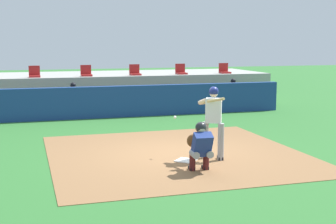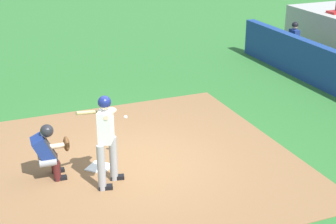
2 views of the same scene
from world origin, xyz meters
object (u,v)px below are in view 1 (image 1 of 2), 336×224
object	(u,v)px
stadium_seat_3	(135,72)
stadium_seat_4	(181,71)
stadium_seat_1	(34,74)
home_plate	(186,160)
stadium_seat_2	(86,73)
catcher_crouched	(200,145)
dugout_player_2	(234,93)
dugout_player_1	(74,99)
stadium_seat_5	(224,70)
batter_at_plate	(213,118)

from	to	relation	value
stadium_seat_3	stadium_seat_4	bearing A→B (deg)	0.00
stadium_seat_1	home_plate	bearing A→B (deg)	-72.29
home_plate	stadium_seat_2	distance (m)	10.35
catcher_crouched	stadium_seat_1	world-z (taller)	stadium_seat_1
dugout_player_2	stadium_seat_3	distance (m)	4.50
dugout_player_1	stadium_seat_5	xyz separation A→B (m)	(7.26, 2.03, 0.86)
stadium_seat_4	stadium_seat_3	bearing A→B (deg)	180.00
dugout_player_1	stadium_seat_4	bearing A→B (deg)	21.76
stadium_seat_3	stadium_seat_5	bearing A→B (deg)	0.00
batter_at_plate	stadium_seat_2	world-z (taller)	stadium_seat_2
stadium_seat_1	stadium_seat_3	size ratio (longest dim) A/B	1.00
stadium_seat_2	stadium_seat_4	xyz separation A→B (m)	(4.33, 0.00, 0.00)
home_plate	catcher_crouched	world-z (taller)	catcher_crouched
home_plate	dugout_player_1	bearing A→B (deg)	102.77
catcher_crouched	stadium_seat_2	size ratio (longest dim) A/B	4.06
dugout_player_1	stadium_seat_4	distance (m)	5.55
stadium_seat_2	stadium_seat_3	xyz separation A→B (m)	(2.17, 0.00, 0.00)
home_plate	dugout_player_1	distance (m)	8.38
dugout_player_1	stadium_seat_3	size ratio (longest dim) A/B	2.71
catcher_crouched	stadium_seat_4	bearing A→B (deg)	73.75
catcher_crouched	stadium_seat_2	xyz separation A→B (m)	(-1.09, 11.14, 0.93)
home_plate	stadium_seat_2	bearing A→B (deg)	96.08
stadium_seat_1	stadium_seat_4	world-z (taller)	same
stadium_seat_5	stadium_seat_3	bearing A→B (deg)	180.00
stadium_seat_1	batter_at_plate	bearing A→B (deg)	-68.84
dugout_player_2	stadium_seat_1	bearing A→B (deg)	166.16
batter_at_plate	stadium_seat_4	size ratio (longest dim) A/B	3.76
home_plate	stadium_seat_3	world-z (taller)	stadium_seat_3
dugout_player_2	stadium_seat_4	world-z (taller)	stadium_seat_4
stadium_seat_5	batter_at_plate	bearing A→B (deg)	-114.89
stadium_seat_4	stadium_seat_5	world-z (taller)	same
batter_at_plate	dugout_player_1	bearing A→B (deg)	107.30
dugout_player_1	dugout_player_2	world-z (taller)	same
catcher_crouched	stadium_seat_3	xyz separation A→B (m)	(1.08, 11.14, 0.93)
dugout_player_2	stadium_seat_3	size ratio (longest dim) A/B	2.71
batter_at_plate	dugout_player_1	distance (m)	8.54
stadium_seat_1	stadium_seat_3	bearing A→B (deg)	0.00
stadium_seat_1	stadium_seat_4	xyz separation A→B (m)	(6.50, 0.00, 0.00)
home_plate	stadium_seat_4	world-z (taller)	stadium_seat_4
home_plate	stadium_seat_5	xyz separation A→B (m)	(5.42, 10.18, 1.51)
catcher_crouched	stadium_seat_3	bearing A→B (deg)	84.46
catcher_crouched	stadium_seat_2	world-z (taller)	stadium_seat_2
catcher_crouched	stadium_seat_3	world-z (taller)	stadium_seat_3
stadium_seat_3	dugout_player_1	bearing A→B (deg)	-145.22
home_plate	catcher_crouched	xyz separation A→B (m)	(0.00, -0.96, 0.59)
home_plate	stadium_seat_1	size ratio (longest dim) A/B	0.92
batter_at_plate	stadium_seat_5	bearing A→B (deg)	65.11
batter_at_plate	stadium_seat_1	bearing A→B (deg)	111.16
stadium_seat_3	stadium_seat_4	xyz separation A→B (m)	(2.17, 0.00, 0.00)
stadium_seat_1	dugout_player_1	bearing A→B (deg)	-55.39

